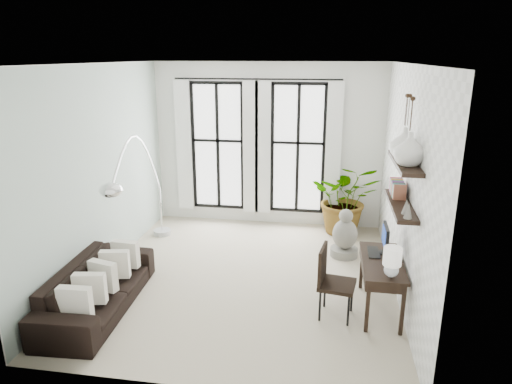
% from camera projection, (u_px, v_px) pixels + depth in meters
% --- Properties ---
extents(floor, '(5.00, 5.00, 0.00)m').
position_uv_depth(floor, '(245.00, 277.00, 7.09)').
color(floor, '#B3A78E').
rests_on(floor, ground).
extents(ceiling, '(5.00, 5.00, 0.00)m').
position_uv_depth(ceiling, '(244.00, 64.00, 6.16)').
color(ceiling, white).
rests_on(ceiling, wall_back).
extents(wall_left, '(0.00, 5.00, 5.00)m').
position_uv_depth(wall_left, '(100.00, 172.00, 6.96)').
color(wall_left, '#A7BAAF').
rests_on(wall_left, floor).
extents(wall_right, '(0.00, 5.00, 5.00)m').
position_uv_depth(wall_right, '(405.00, 184.00, 6.28)').
color(wall_right, white).
rests_on(wall_right, floor).
extents(wall_back, '(4.50, 0.00, 4.50)m').
position_uv_depth(wall_back, '(268.00, 145.00, 8.99)').
color(wall_back, white).
rests_on(wall_back, floor).
extents(windows, '(3.26, 0.13, 2.65)m').
position_uv_depth(windows, '(257.00, 148.00, 8.96)').
color(windows, white).
rests_on(windows, wall_back).
extents(wall_shelves, '(0.25, 1.30, 0.60)m').
position_uv_depth(wall_shelves, '(402.00, 187.00, 5.70)').
color(wall_shelves, black).
rests_on(wall_shelves, wall_right).
extents(sofa, '(0.95, 2.21, 0.64)m').
position_uv_depth(sofa, '(97.00, 287.00, 6.12)').
color(sofa, black).
rests_on(sofa, floor).
extents(throw_pillows, '(0.40, 1.52, 0.40)m').
position_uv_depth(throw_pillows, '(103.00, 276.00, 6.05)').
color(throw_pillows, silver).
rests_on(throw_pillows, sofa).
extents(plant, '(1.27, 1.10, 1.39)m').
position_uv_depth(plant, '(346.00, 198.00, 8.68)').
color(plant, '#2D7228').
rests_on(plant, floor).
extents(desk, '(0.52, 1.23, 1.12)m').
position_uv_depth(desk, '(382.00, 265.00, 5.93)').
color(desk, black).
rests_on(desk, floor).
extents(desk_chair, '(0.52, 0.52, 0.96)m').
position_uv_depth(desk_chair, '(331.00, 277.00, 5.90)').
color(desk_chair, black).
rests_on(desk_chair, floor).
extents(arc_lamp, '(0.71, 2.96, 2.18)m').
position_uv_depth(arc_lamp, '(138.00, 164.00, 7.00)').
color(arc_lamp, silver).
rests_on(arc_lamp, floor).
extents(buddha, '(0.47, 0.47, 0.84)m').
position_uv_depth(buddha, '(345.00, 237.00, 7.74)').
color(buddha, gray).
rests_on(buddha, floor).
extents(vase_a, '(0.37, 0.37, 0.38)m').
position_uv_depth(vase_a, '(410.00, 149.00, 5.27)').
color(vase_a, white).
rests_on(vase_a, shelf_upper).
extents(vase_b, '(0.37, 0.37, 0.38)m').
position_uv_depth(vase_b, '(404.00, 143.00, 5.65)').
color(vase_b, white).
rests_on(vase_b, shelf_upper).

